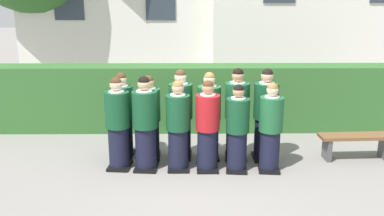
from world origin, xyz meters
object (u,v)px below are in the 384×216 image
student_rear_row_1 (150,119)px  student_rear_row_5 (265,117)px  student_front_row_5 (271,129)px  student_rear_row_4 (237,116)px  student_front_row_1 (145,126)px  student_rear_row_3 (209,118)px  student_front_row_0 (118,125)px  student_front_row_2 (178,128)px  student_rear_row_2 (181,116)px  student_in_red_blazer (208,128)px  student_front_row_4 (237,130)px  wooden_bench (356,141)px  student_rear_row_0 (122,117)px

student_rear_row_1 → student_rear_row_5: 2.15m
student_front_row_5 → student_rear_row_4: bearing=132.2°
student_front_row_1 → student_rear_row_3: bearing=23.4°
student_front_row_1 → student_rear_row_5: size_ratio=0.97×
student_front_row_0 → student_front_row_2: student_front_row_0 is taller
student_front_row_2 → student_rear_row_2: student_rear_row_2 is taller
student_rear_row_3 → student_rear_row_5: size_ratio=0.96×
student_front_row_0 → student_front_row_1: size_ratio=0.99×
student_front_row_2 → student_in_red_blazer: student_in_red_blazer is taller
student_front_row_1 → student_rear_row_1: bearing=87.1°
student_front_row_2 → student_rear_row_1: size_ratio=1.01×
student_rear_row_3 → student_front_row_4: bearing=-50.9°
student_rear_row_1 → wooden_bench: size_ratio=1.12×
student_rear_row_2 → student_rear_row_4: (1.04, -0.05, 0.02)m
student_front_row_4 → student_front_row_2: bearing=176.3°
student_rear_row_4 → student_rear_row_5: 0.52m
student_front_row_1 → student_front_row_4: (1.60, -0.08, -0.06)m
student_front_row_1 → student_rear_row_2: 0.82m
student_front_row_1 → wooden_bench: student_front_row_1 is taller
student_rear_row_0 → wooden_bench: size_ratio=1.15×
student_in_red_blazer → student_rear_row_0: size_ratio=0.99×
student_front_row_2 → wooden_bench: student_front_row_2 is taller
student_front_row_0 → student_rear_row_3: student_front_row_0 is taller
student_rear_row_0 → student_rear_row_1: student_rear_row_0 is taller
student_front_row_1 → student_rear_row_2: size_ratio=0.99×
student_rear_row_1 → wooden_bench: bearing=-2.0°
student_rear_row_1 → student_rear_row_4: 1.63m
student_front_row_0 → student_front_row_2: bearing=-3.9°
student_front_row_2 → student_rear_row_3: size_ratio=0.97×
student_front_row_4 → student_in_red_blazer: bearing=176.0°
wooden_bench → student_front_row_0: bearing=-175.4°
student_front_row_4 → student_rear_row_3: bearing=129.1°
student_front_row_1 → student_in_red_blazer: size_ratio=1.04×
student_front_row_1 → student_rear_row_0: 0.78m
student_rear_row_0 → student_rear_row_4: bearing=-3.0°
student_rear_row_4 → student_in_red_blazer: bearing=-136.4°
student_in_red_blazer → student_front_row_2: bearing=176.7°
student_front_row_2 → student_rear_row_5: size_ratio=0.93×
student_front_row_2 → student_rear_row_2: bearing=86.2°
student_rear_row_1 → student_rear_row_0: bearing=172.7°
student_front_row_5 → student_front_row_4: bearing=-180.0°
student_front_row_2 → student_front_row_5: student_front_row_2 is taller
student_front_row_2 → student_rear_row_3: (0.56, 0.51, 0.02)m
student_front_row_1 → student_rear_row_2: bearing=41.6°
student_front_row_4 → student_rear_row_0: 2.20m
student_rear_row_3 → student_front_row_2: bearing=-138.0°
wooden_bench → student_rear_row_0: bearing=177.4°
student_front_row_1 → student_rear_row_4: bearing=16.6°
student_front_row_1 → student_front_row_5: bearing=-2.1°
student_front_row_1 → student_front_row_5: size_ratio=1.06×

